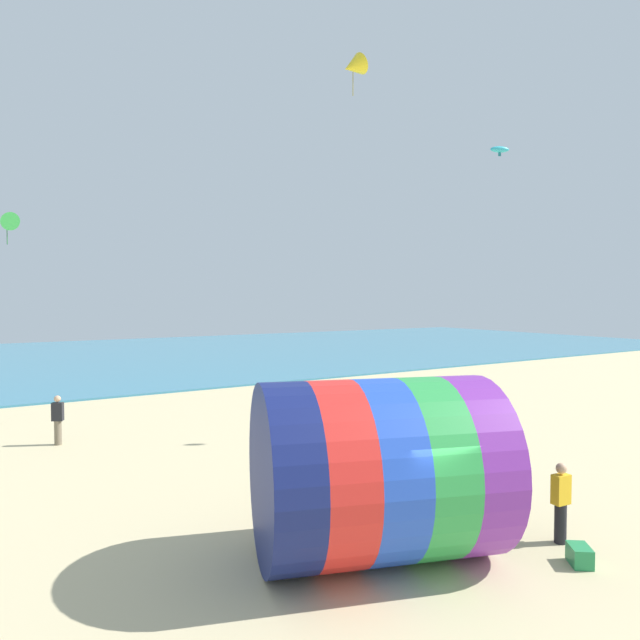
{
  "coord_description": "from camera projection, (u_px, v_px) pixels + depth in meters",
  "views": [
    {
      "loc": [
        -7.47,
        -7.89,
        5.02
      ],
      "look_at": [
        -0.83,
        2.66,
        4.53
      ],
      "focal_mm": 32.0,
      "sensor_mm": 36.0,
      "label": 1
    }
  ],
  "objects": [
    {
      "name": "kite_cyan_parafoil",
      "position": [
        500.0,
        149.0,
        20.31
      ],
      "size": [
        0.75,
        0.53,
        0.36
      ],
      "color": "#2DB2C6"
    },
    {
      "name": "sea",
      "position": [
        73.0,
        359.0,
        45.9
      ],
      "size": [
        120.0,
        40.0,
        0.1
      ],
      "primitive_type": "cube",
      "color": "teal",
      "rests_on": "ground"
    },
    {
      "name": "bystander_near_water",
      "position": [
        58.0,
        420.0,
        19.38
      ],
      "size": [
        0.42,
        0.36,
        1.69
      ],
      "color": "#726651",
      "rests_on": "ground"
    },
    {
      "name": "kite_yellow_delta",
      "position": [
        353.0,
        66.0,
        23.79
      ],
      "size": [
        1.23,
        0.94,
        1.81
      ],
      "color": "yellow"
    },
    {
      "name": "beach_flag",
      "position": [
        481.0,
        393.0,
        16.24
      ],
      "size": [
        0.47,
        0.36,
        2.59
      ],
      "color": "silver",
      "rests_on": "ground"
    },
    {
      "name": "ground_plane",
      "position": [
        431.0,
        561.0,
        10.85
      ],
      "size": [
        120.0,
        120.0,
        0.0
      ],
      "primitive_type": "plane",
      "color": "#CCBA8C"
    },
    {
      "name": "kite_green_delta",
      "position": [
        7.0,
        219.0,
        21.98
      ],
      "size": [
        0.94,
        1.07,
        1.42
      ],
      "color": "green"
    },
    {
      "name": "cooler_box",
      "position": [
        580.0,
        555.0,
        10.68
      ],
      "size": [
        0.6,
        0.63,
        0.36
      ],
      "primitive_type": "cube",
      "rotation": [
        0.0,
        0.0,
        0.92
      ],
      "color": "#268C4C",
      "rests_on": "ground"
    },
    {
      "name": "kite_handler",
      "position": [
        561.0,
        502.0,
        11.62
      ],
      "size": [
        0.38,
        0.25,
        1.65
      ],
      "color": "black",
      "rests_on": "ground"
    },
    {
      "name": "giant_inflatable_tube",
      "position": [
        377.0,
        469.0,
        10.9
      ],
      "size": [
        5.33,
        4.71,
        3.46
      ],
      "color": "navy",
      "rests_on": "ground"
    }
  ]
}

